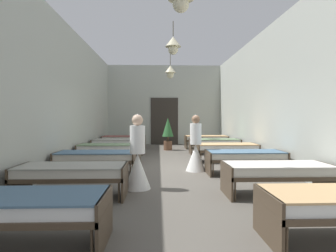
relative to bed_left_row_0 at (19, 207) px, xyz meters
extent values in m
cube|color=#59544C|center=(1.84, 4.75, -0.49)|extent=(6.38, 13.92, 0.10)
cube|color=#B2B7AD|center=(1.84, 11.51, 1.60)|extent=(6.18, 0.20, 4.07)
cube|color=#B2B7AD|center=(-1.15, 4.75, 1.60)|extent=(0.20, 13.32, 4.07)
cube|color=#B2B7AD|center=(4.83, 4.75, 1.60)|extent=(0.20, 13.32, 4.07)
cube|color=#2D2823|center=(1.84, 11.39, 0.76)|extent=(1.40, 0.06, 2.40)
sphere|color=beige|center=(1.90, 1.64, 2.87)|extent=(0.28, 0.28, 0.28)
cylinder|color=brown|center=(1.94, 4.75, 3.43)|extent=(0.02, 0.02, 0.41)
cone|color=beige|center=(1.94, 4.75, 3.07)|extent=(0.44, 0.44, 0.28)
sphere|color=beige|center=(1.94, 4.75, 2.85)|extent=(0.28, 0.28, 0.28)
cylinder|color=brown|center=(1.99, 7.86, 3.31)|extent=(0.02, 0.02, 0.65)
cone|color=beige|center=(1.99, 7.86, 2.83)|extent=(0.44, 0.44, 0.28)
sphere|color=beige|center=(1.99, 7.86, 2.61)|extent=(0.28, 0.28, 0.28)
cylinder|color=#473828|center=(0.87, -0.36, -0.27)|extent=(0.03, 0.03, 0.34)
cylinder|color=#473828|center=(0.87, 0.36, -0.27)|extent=(0.03, 0.03, 0.34)
cube|color=#473828|center=(0.00, 0.00, -0.06)|extent=(1.90, 0.84, 0.07)
cube|color=#473828|center=(0.93, 0.00, -0.15)|extent=(0.04, 0.84, 0.57)
cube|color=white|center=(0.00, 0.00, 0.04)|extent=(1.82, 0.78, 0.14)
cube|color=slate|center=(0.00, 0.00, 0.12)|extent=(1.86, 0.82, 0.02)
cylinder|color=#473828|center=(2.81, -0.36, -0.27)|extent=(0.03, 0.03, 0.34)
cylinder|color=#473828|center=(2.81, 0.36, -0.27)|extent=(0.03, 0.03, 0.34)
cube|color=#473828|center=(2.75, 0.00, -0.15)|extent=(0.04, 0.84, 0.57)
cylinder|color=#473828|center=(-0.87, 1.54, -0.27)|extent=(0.03, 0.03, 0.34)
cylinder|color=#473828|center=(-0.87, 2.26, -0.27)|extent=(0.03, 0.03, 0.34)
cylinder|color=#473828|center=(0.87, 1.54, -0.27)|extent=(0.03, 0.03, 0.34)
cylinder|color=#473828|center=(0.87, 2.26, -0.27)|extent=(0.03, 0.03, 0.34)
cube|color=#473828|center=(0.00, 1.90, -0.06)|extent=(1.90, 0.84, 0.07)
cube|color=#473828|center=(-0.93, 1.90, -0.15)|extent=(0.04, 0.84, 0.57)
cube|color=#473828|center=(0.93, 1.90, -0.15)|extent=(0.04, 0.84, 0.57)
cube|color=silver|center=(0.00, 1.90, 0.04)|extent=(1.82, 0.78, 0.14)
cube|color=#9E9E93|center=(0.00, 1.90, 0.12)|extent=(1.86, 0.82, 0.02)
cylinder|color=#473828|center=(2.81, 1.54, -0.27)|extent=(0.03, 0.03, 0.34)
cylinder|color=#473828|center=(2.81, 2.26, -0.27)|extent=(0.03, 0.03, 0.34)
cylinder|color=#473828|center=(4.55, 1.54, -0.27)|extent=(0.03, 0.03, 0.34)
cylinder|color=#473828|center=(4.55, 2.26, -0.27)|extent=(0.03, 0.03, 0.34)
cube|color=#473828|center=(3.68, 1.90, -0.06)|extent=(1.90, 0.84, 0.07)
cube|color=#473828|center=(2.75, 1.90, -0.15)|extent=(0.04, 0.84, 0.57)
cube|color=#473828|center=(4.61, 1.90, -0.15)|extent=(0.04, 0.84, 0.57)
cube|color=silver|center=(3.68, 1.90, 0.04)|extent=(1.82, 0.78, 0.14)
cube|color=beige|center=(3.68, 1.90, 0.12)|extent=(1.86, 0.82, 0.02)
cylinder|color=#473828|center=(-0.87, 3.44, -0.27)|extent=(0.03, 0.03, 0.34)
cylinder|color=#473828|center=(-0.87, 4.16, -0.27)|extent=(0.03, 0.03, 0.34)
cylinder|color=#473828|center=(0.87, 3.44, -0.27)|extent=(0.03, 0.03, 0.34)
cylinder|color=#473828|center=(0.87, 4.16, -0.27)|extent=(0.03, 0.03, 0.34)
cube|color=#473828|center=(0.00, 3.80, -0.06)|extent=(1.90, 0.84, 0.07)
cube|color=#473828|center=(-0.93, 3.80, -0.15)|extent=(0.04, 0.84, 0.57)
cube|color=#473828|center=(0.93, 3.80, -0.15)|extent=(0.04, 0.84, 0.57)
cube|color=silver|center=(0.00, 3.80, 0.04)|extent=(1.82, 0.78, 0.14)
cube|color=slate|center=(0.00, 3.80, 0.12)|extent=(1.86, 0.82, 0.02)
cylinder|color=#473828|center=(2.81, 3.44, -0.27)|extent=(0.03, 0.03, 0.34)
cylinder|color=#473828|center=(2.81, 4.16, -0.27)|extent=(0.03, 0.03, 0.34)
cylinder|color=#473828|center=(4.55, 3.44, -0.27)|extent=(0.03, 0.03, 0.34)
cylinder|color=#473828|center=(4.55, 4.16, -0.27)|extent=(0.03, 0.03, 0.34)
cube|color=#473828|center=(3.68, 3.80, -0.06)|extent=(1.90, 0.84, 0.07)
cube|color=#473828|center=(2.75, 3.80, -0.15)|extent=(0.04, 0.84, 0.57)
cube|color=#473828|center=(4.61, 3.80, -0.15)|extent=(0.04, 0.84, 0.57)
cube|color=silver|center=(3.68, 3.80, 0.04)|extent=(1.82, 0.78, 0.14)
cube|color=slate|center=(3.68, 3.80, 0.12)|extent=(1.86, 0.82, 0.02)
cylinder|color=#473828|center=(-0.87, 5.34, -0.27)|extent=(0.03, 0.03, 0.34)
cylinder|color=#473828|center=(-0.87, 6.06, -0.27)|extent=(0.03, 0.03, 0.34)
cylinder|color=#473828|center=(0.87, 5.34, -0.27)|extent=(0.03, 0.03, 0.34)
cylinder|color=#473828|center=(0.87, 6.06, -0.27)|extent=(0.03, 0.03, 0.34)
cube|color=#473828|center=(0.00, 5.70, -0.06)|extent=(1.90, 0.84, 0.07)
cube|color=#473828|center=(-0.93, 5.70, -0.15)|extent=(0.04, 0.84, 0.57)
cube|color=#473828|center=(0.93, 5.70, -0.15)|extent=(0.04, 0.84, 0.57)
cube|color=white|center=(0.00, 5.70, 0.04)|extent=(1.82, 0.78, 0.14)
cube|color=slate|center=(0.00, 5.70, 0.12)|extent=(1.86, 0.82, 0.02)
cylinder|color=#473828|center=(2.81, 5.34, -0.27)|extent=(0.03, 0.03, 0.34)
cylinder|color=#473828|center=(2.81, 6.06, -0.27)|extent=(0.03, 0.03, 0.34)
cylinder|color=#473828|center=(4.55, 5.34, -0.27)|extent=(0.03, 0.03, 0.34)
cylinder|color=#473828|center=(4.55, 6.06, -0.27)|extent=(0.03, 0.03, 0.34)
cube|color=#473828|center=(3.68, 5.70, -0.06)|extent=(1.90, 0.84, 0.07)
cube|color=#473828|center=(2.75, 5.70, -0.15)|extent=(0.04, 0.84, 0.57)
cube|color=#473828|center=(4.61, 5.70, -0.15)|extent=(0.04, 0.84, 0.57)
cube|color=white|center=(3.68, 5.70, 0.04)|extent=(1.82, 0.78, 0.14)
cube|color=tan|center=(3.68, 5.70, 0.12)|extent=(1.86, 0.82, 0.02)
cylinder|color=#473828|center=(-0.87, 7.24, -0.27)|extent=(0.03, 0.03, 0.34)
cylinder|color=#473828|center=(-0.87, 7.96, -0.27)|extent=(0.03, 0.03, 0.34)
cylinder|color=#473828|center=(0.87, 7.24, -0.27)|extent=(0.03, 0.03, 0.34)
cylinder|color=#473828|center=(0.87, 7.96, -0.27)|extent=(0.03, 0.03, 0.34)
cube|color=#473828|center=(0.00, 7.60, -0.06)|extent=(1.90, 0.84, 0.07)
cube|color=#473828|center=(-0.93, 7.60, -0.15)|extent=(0.04, 0.84, 0.57)
cube|color=#473828|center=(0.93, 7.60, -0.15)|extent=(0.04, 0.84, 0.57)
cube|color=white|center=(0.00, 7.60, 0.04)|extent=(1.82, 0.78, 0.14)
cube|color=#9E9E93|center=(0.00, 7.60, 0.12)|extent=(1.86, 0.82, 0.02)
cylinder|color=#473828|center=(2.81, 7.24, -0.27)|extent=(0.03, 0.03, 0.34)
cylinder|color=#473828|center=(2.81, 7.96, -0.27)|extent=(0.03, 0.03, 0.34)
cylinder|color=#473828|center=(4.55, 7.24, -0.27)|extent=(0.03, 0.03, 0.34)
cylinder|color=#473828|center=(4.55, 7.96, -0.27)|extent=(0.03, 0.03, 0.34)
cube|color=#473828|center=(3.68, 7.60, -0.06)|extent=(1.90, 0.84, 0.07)
cube|color=#473828|center=(2.75, 7.60, -0.15)|extent=(0.04, 0.84, 0.57)
cube|color=#473828|center=(4.61, 7.60, -0.15)|extent=(0.04, 0.84, 0.57)
cube|color=white|center=(3.68, 7.60, 0.04)|extent=(1.82, 0.78, 0.14)
cube|color=slate|center=(3.68, 7.60, 0.12)|extent=(1.86, 0.82, 0.02)
cylinder|color=#473828|center=(-0.87, 9.14, -0.27)|extent=(0.03, 0.03, 0.34)
cylinder|color=#473828|center=(-0.87, 9.86, -0.27)|extent=(0.03, 0.03, 0.34)
cylinder|color=#473828|center=(0.87, 9.14, -0.27)|extent=(0.03, 0.03, 0.34)
cylinder|color=#473828|center=(0.87, 9.86, -0.27)|extent=(0.03, 0.03, 0.34)
cube|color=#473828|center=(0.00, 9.50, -0.06)|extent=(1.90, 0.84, 0.07)
cube|color=#473828|center=(-0.93, 9.50, -0.15)|extent=(0.04, 0.84, 0.57)
cube|color=#473828|center=(0.93, 9.50, -0.15)|extent=(0.04, 0.84, 0.57)
cube|color=silver|center=(0.00, 9.50, 0.04)|extent=(1.82, 0.78, 0.14)
cube|color=#8C4C47|center=(0.00, 9.50, 0.12)|extent=(1.86, 0.82, 0.02)
cylinder|color=#473828|center=(2.81, 9.14, -0.27)|extent=(0.03, 0.03, 0.34)
cylinder|color=#473828|center=(2.81, 9.86, -0.27)|extent=(0.03, 0.03, 0.34)
cylinder|color=#473828|center=(4.55, 9.14, -0.27)|extent=(0.03, 0.03, 0.34)
cylinder|color=#473828|center=(4.55, 9.86, -0.27)|extent=(0.03, 0.03, 0.34)
cube|color=#473828|center=(3.68, 9.50, -0.06)|extent=(1.90, 0.84, 0.07)
cube|color=#473828|center=(2.75, 9.50, -0.15)|extent=(0.04, 0.84, 0.57)
cube|color=#473828|center=(4.61, 9.50, -0.15)|extent=(0.04, 0.84, 0.57)
cube|color=silver|center=(3.68, 9.50, 0.04)|extent=(1.82, 0.78, 0.14)
cube|color=tan|center=(3.68, 9.50, 0.12)|extent=(1.86, 0.82, 0.02)
cone|color=white|center=(1.11, 2.45, -0.09)|extent=(0.52, 0.52, 0.70)
cylinder|color=white|center=(1.11, 2.45, 0.54)|extent=(0.30, 0.30, 0.55)
sphere|color=beige|center=(1.11, 2.45, 0.92)|extent=(0.22, 0.22, 0.22)
cone|color=white|center=(1.11, 2.45, 1.00)|extent=(0.18, 0.18, 0.10)
cone|color=white|center=(2.51, 4.24, -0.09)|extent=(0.52, 0.52, 0.70)
cylinder|color=white|center=(2.51, 4.24, 0.54)|extent=(0.30, 0.30, 0.55)
sphere|color=#846047|center=(2.51, 4.24, 0.92)|extent=(0.22, 0.22, 0.22)
cone|color=white|center=(2.51, 4.24, 1.00)|extent=(0.18, 0.18, 0.10)
cylinder|color=brown|center=(1.93, 8.89, -0.25)|extent=(0.36, 0.36, 0.38)
cylinder|color=brown|center=(1.93, 8.89, 0.05)|extent=(0.06, 0.06, 0.20)
cone|color=#2D6633|center=(1.93, 8.89, 0.55)|extent=(0.48, 0.48, 0.80)
camera|label=1|loc=(1.52, -3.10, 0.99)|focal=30.11mm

